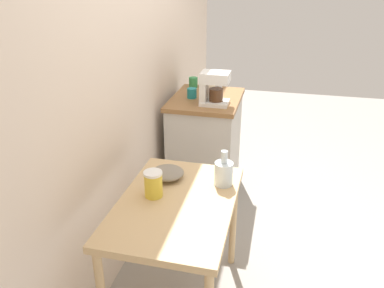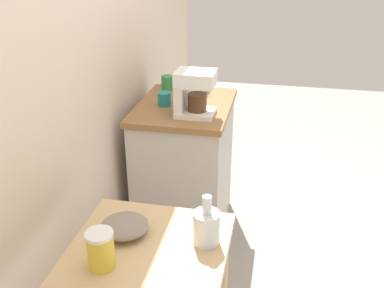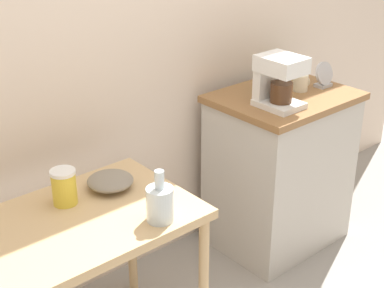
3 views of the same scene
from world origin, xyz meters
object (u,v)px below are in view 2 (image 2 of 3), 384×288
Objects in this scene: bowl_stoneware at (125,226)px; mug_tall_green at (167,82)px; mug_small_cream at (190,92)px; table_clock at (201,83)px; glass_carafe_vase at (206,227)px; canister_enamel at (101,250)px; mug_dark_teal at (164,99)px; coffee_maker at (192,92)px.

bowl_stoneware is 1.39m from mug_tall_green.
bowl_stoneware is 2.25× the size of mug_small_cream.
mug_tall_green is 0.23m from table_clock.
mug_small_cream is 0.15m from table_clock.
glass_carafe_vase is 2.44× the size of mug_small_cream.
canister_enamel is 1.42m from mug_small_cream.
bowl_stoneware is at bearing 91.11° from glass_carafe_vase.
mug_dark_teal is (1.06, 0.11, 0.17)m from bowl_stoneware.
table_clock is at bearing -16.10° from mug_small_cream.
coffee_maker is 1.88× the size of table_clock.
glass_carafe_vase is 2.48× the size of mug_dark_teal.
glass_carafe_vase is at bearing -159.59° from mug_tall_green.
coffee_maker reaches higher than bowl_stoneware.
mug_dark_teal is 0.62× the size of table_clock.
mug_dark_teal is (1.05, 0.45, 0.13)m from glass_carafe_vase.
coffee_maker is at bearing -149.40° from mug_tall_green.
table_clock is at bearing 11.60° from glass_carafe_vase.
glass_carafe_vase is 1.15m from mug_dark_teal.
glass_carafe_vase reaches higher than canister_enamel.
glass_carafe_vase is (0.01, -0.34, 0.04)m from bowl_stoneware.
table_clock is at bearing -94.77° from mug_tall_green.
glass_carafe_vase is at bearing -164.90° from coffee_maker.
table_clock reaches higher than mug_tall_green.
glass_carafe_vase is at bearing -157.09° from mug_dark_teal.
mug_dark_teal is at bearing -168.63° from mug_tall_green.
table_clock is at bearing -30.13° from mug_dark_teal.
canister_enamel is 1.71× the size of mug_small_cream.
glass_carafe_vase is 0.82× the size of coffee_maker.
glass_carafe_vase is 1.55× the size of table_clock.
mug_tall_green is at bearing 30.60° from coffee_maker.
table_clock is (0.29, -0.17, 0.02)m from mug_dark_teal.
bowl_stoneware is 1.08m from mug_dark_teal.
mug_dark_teal is at bearing 149.87° from table_clock.
mug_small_cream is at bearing -40.75° from mug_dark_teal.
bowl_stoneware is 1.43× the size of table_clock.
coffee_maker is at bearing -176.54° from table_clock.
coffee_maker is (0.93, 0.25, 0.23)m from glass_carafe_vase.
mug_tall_green is at bearing 5.62° from canister_enamel.
table_clock is at bearing -2.60° from bowl_stoneware.
coffee_maker is at bearing 15.10° from glass_carafe_vase.
table_clock reaches higher than bowl_stoneware.
glass_carafe_vase is at bearing -168.40° from table_clock.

